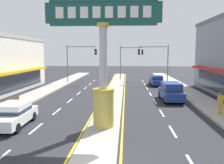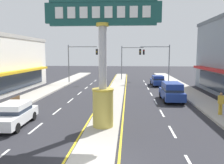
{
  "view_description": "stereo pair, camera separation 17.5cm",
  "coord_description": "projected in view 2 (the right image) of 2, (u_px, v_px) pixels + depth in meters",
  "views": [
    {
      "loc": [
        1.44,
        -9.01,
        4.78
      ],
      "look_at": [
        0.33,
        8.49,
        2.6
      ],
      "focal_mm": 36.42,
      "sensor_mm": 36.0,
      "label": 1
    },
    {
      "loc": [
        1.62,
        -8.99,
        4.78
      ],
      "look_at": [
        0.33,
        8.49,
        2.6
      ],
      "focal_mm": 36.42,
      "sensor_mm": 36.0,
      "label": 2
    }
  ],
  "objects": [
    {
      "name": "sidewalk_right",
      "position": [
        196.0,
        97.0,
        24.78
      ],
      "size": [
        2.78,
        60.0,
        0.18
      ],
      "primitive_type": "cube",
      "color": "#ADA89E",
      "rests_on": "ground"
    },
    {
      "name": "lane_markings",
      "position": [
        114.0,
        96.0,
        26.08
      ],
      "size": [
        8.82,
        52.0,
        0.01
      ],
      "color": "silver",
      "rests_on": "ground"
    },
    {
      "name": "district_sign",
      "position": [
        103.0,
        68.0,
        14.18
      ],
      "size": [
        7.1,
        1.38,
        7.9
      ],
      "color": "gold",
      "rests_on": "median_strip"
    },
    {
      "name": "traffic_light_median_far",
      "position": [
        130.0,
        57.0,
        41.17
      ],
      "size": [
        4.2,
        0.46,
        6.2
      ],
      "color": "slate",
      "rests_on": "ground"
    },
    {
      "name": "median_strip",
      "position": [
        115.0,
        93.0,
        27.41
      ],
      "size": [
        2.08,
        52.0,
        0.14
      ],
      "primitive_type": "cube",
      "color": "#A39E93",
      "rests_on": "ground"
    },
    {
      "name": "sedan_far_right_lane",
      "position": [
        14.0,
        114.0,
        15.11
      ],
      "size": [
        1.96,
        4.36,
        1.53
      ],
      "color": "white",
      "rests_on": "ground"
    },
    {
      "name": "traffic_light_right_side",
      "position": [
        158.0,
        57.0,
        36.13
      ],
      "size": [
        4.86,
        0.46,
        6.2
      ],
      "color": "slate",
      "rests_on": "ground"
    },
    {
      "name": "sedan_near_left_lane",
      "position": [
        158.0,
        80.0,
        34.23
      ],
      "size": [
        1.93,
        4.35,
        1.53
      ],
      "color": "navy",
      "rests_on": "ground"
    },
    {
      "name": "pedestrian_near_kerb",
      "position": [
        221.0,
        102.0,
        17.14
      ],
      "size": [
        0.44,
        0.3,
        1.7
      ],
      "color": "gold",
      "rests_on": "sidewalk_right"
    },
    {
      "name": "suv_near_right_lane",
      "position": [
        172.0,
        91.0,
        23.02
      ],
      "size": [
        2.0,
        4.62,
        1.9
      ],
      "color": "navy",
      "rests_on": "ground"
    },
    {
      "name": "sidewalk_left",
      "position": [
        36.0,
        95.0,
        26.09
      ],
      "size": [
        2.78,
        60.0,
        0.18
      ],
      "primitive_type": "cube",
      "color": "#ADA89E",
      "rests_on": "ground"
    },
    {
      "name": "traffic_light_left_side",
      "position": [
        79.0,
        57.0,
        36.24
      ],
      "size": [
        4.86,
        0.46,
        6.2
      ],
      "color": "slate",
      "rests_on": "ground"
    },
    {
      "name": "street_bench",
      "position": [
        14.0,
        101.0,
        19.79
      ],
      "size": [
        0.48,
        1.6,
        0.88
      ],
      "color": "brown",
      "rests_on": "sidewalk_left"
    }
  ]
}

